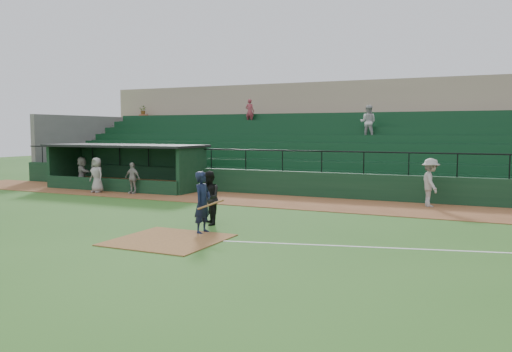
% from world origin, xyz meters
% --- Properties ---
extents(ground, '(90.00, 90.00, 0.00)m').
position_xyz_m(ground, '(0.00, 0.00, 0.00)').
color(ground, '#2A591D').
rests_on(ground, ground).
extents(warning_track, '(40.00, 4.00, 0.03)m').
position_xyz_m(warning_track, '(0.00, 8.00, 0.01)').
color(warning_track, brown).
rests_on(warning_track, ground).
extents(home_plate_dirt, '(3.00, 3.00, 0.03)m').
position_xyz_m(home_plate_dirt, '(0.00, -1.00, 0.01)').
color(home_plate_dirt, brown).
rests_on(home_plate_dirt, ground).
extents(foul_line, '(17.49, 4.44, 0.01)m').
position_xyz_m(foul_line, '(8.00, 1.20, 0.01)').
color(foul_line, white).
rests_on(foul_line, ground).
extents(stadium_structure, '(38.00, 13.08, 6.40)m').
position_xyz_m(stadium_structure, '(-0.00, 16.46, 2.30)').
color(stadium_structure, black).
rests_on(stadium_structure, ground).
extents(dugout, '(8.90, 3.20, 2.42)m').
position_xyz_m(dugout, '(-9.75, 9.56, 1.33)').
color(dugout, black).
rests_on(dugout, ground).
extents(batter_at_plate, '(1.03, 0.72, 1.93)m').
position_xyz_m(batter_at_plate, '(0.37, 0.32, 0.96)').
color(batter_at_plate, black).
rests_on(batter_at_plate, ground).
extents(umpire, '(1.11, 1.12, 1.83)m').
position_xyz_m(umpire, '(-0.21, 1.66, 0.91)').
color(umpire, black).
rests_on(umpire, ground).
extents(runner, '(1.18, 1.48, 2.01)m').
position_xyz_m(runner, '(6.07, 9.04, 1.03)').
color(runner, gray).
rests_on(runner, warning_track).
extents(dugout_player_a, '(0.94, 0.45, 1.56)m').
position_xyz_m(dugout_player_a, '(-7.97, 7.46, 0.81)').
color(dugout_player_a, '#A6A19B').
rests_on(dugout_player_a, warning_track).
extents(dugout_player_b, '(0.96, 0.72, 1.78)m').
position_xyz_m(dugout_player_b, '(-9.92, 7.10, 0.92)').
color(dugout_player_b, '#99948F').
rests_on(dugout_player_b, warning_track).
extents(dugout_player_c, '(1.59, 1.32, 1.71)m').
position_xyz_m(dugout_player_c, '(-12.17, 8.44, 0.88)').
color(dugout_player_c, '#A7A29C').
rests_on(dugout_player_c, warning_track).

